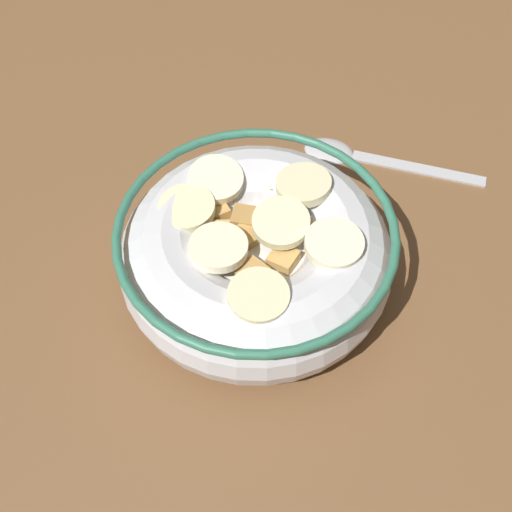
# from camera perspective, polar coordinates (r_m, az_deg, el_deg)

# --- Properties ---
(ground_plane) EXTENTS (0.98, 0.98, 0.02)m
(ground_plane) POSITION_cam_1_polar(r_m,az_deg,el_deg) (0.46, 0.00, -2.89)
(ground_plane) COLOR brown
(cereal_bowl) EXTENTS (0.18, 0.18, 0.06)m
(cereal_bowl) POSITION_cam_1_polar(r_m,az_deg,el_deg) (0.43, -0.00, 0.24)
(cereal_bowl) COLOR silver
(cereal_bowl) RESTS_ON ground_plane
(spoon) EXTENTS (0.08, 0.14, 0.01)m
(spoon) POSITION_cam_1_polar(r_m,az_deg,el_deg) (0.53, 8.47, 8.60)
(spoon) COLOR #B7B7BC
(spoon) RESTS_ON ground_plane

